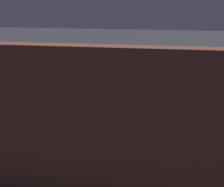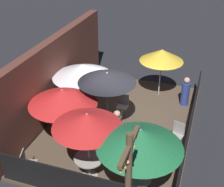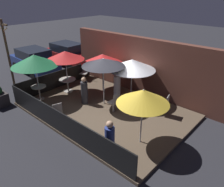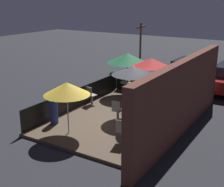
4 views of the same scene
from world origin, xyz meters
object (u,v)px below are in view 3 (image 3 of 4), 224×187
Objects in this scene: dining_table_1 at (68,82)px; patio_chair_1 at (84,72)px; patron_1 at (117,85)px; patron_0 at (84,91)px; patio_umbrella_0 at (34,60)px; parked_car_1 at (67,54)px; dining_table_0 at (39,89)px; patio_chair_0 at (57,112)px; patio_umbrella_4 at (143,97)px; parked_car_0 at (34,60)px; patio_umbrella_5 at (102,59)px; patio_umbrella_2 at (132,65)px; patio_umbrella_3 at (103,62)px; patio_umbrella_1 at (65,55)px; patio_chair_2 at (114,102)px; patio_chair_3 at (165,104)px; light_post at (8,53)px.

patio_chair_1 is (-0.58, 1.71, -0.07)m from dining_table_1.
patron_0 is at bearing 107.89° from patron_1.
patio_umbrella_0 is 3.61m from patio_chair_1.
dining_table_0 is at bearing -51.85° from parked_car_1.
patio_umbrella_0 is 2.48× the size of patio_chair_0.
dining_table_0 is at bearing 86.11° from patron_1.
patio_umbrella_4 reaches higher than patron_0.
parked_car_0 is at bearing 90.57° from patron_0.
patio_umbrella_5 is 3.96m from patio_chair_0.
patio_umbrella_4 is (5.82, 0.56, -0.19)m from patio_umbrella_0.
patio_umbrella_3 reaches higher than patio_umbrella_2.
patio_umbrella_0 is 5.85m from patio_umbrella_4.
patio_umbrella_1 is 2.55× the size of dining_table_1.
patio_umbrella_2 is 4.10m from patio_chair_0.
patio_chair_0 is 1.00× the size of patio_chair_2.
dining_table_0 is (-5.82, -0.56, -1.30)m from patio_umbrella_4.
parked_car_0 is at bearing -4.39° from patio_chair_2.
patio_umbrella_1 reaches higher than patio_chair_3.
patron_0 is 6.81m from parked_car_1.
patio_umbrella_0 reaches higher than dining_table_1.
patio_umbrella_2 is 2.48× the size of patio_chair_1.
patio_umbrella_2 is 3.72m from dining_table_1.
patron_1 reaches higher than dining_table_0.
patio_umbrella_5 is 5.82m from parked_car_1.
patio_chair_1 is 0.70× the size of patron_1.
light_post reaches higher than dining_table_1.
patio_umbrella_2 is 7.57m from parked_car_1.
parked_car_0 is at bearing 172.31° from patio_umbrella_1.
parked_car_1 is at bearing -23.05° from patio_chair_2.
patron_1 is at bearing -76.66° from patio_chair_0.
patio_chair_0 is at bearing -15.47° from patio_umbrella_0.
parked_car_0 is at bearing 172.31° from dining_table_1.
patio_chair_2 is at bearing 47.91° from patio_chair_1.
patio_chair_3 is (-0.33, 2.26, -1.32)m from patio_umbrella_4.
patio_umbrella_1 is at bearing -30.17° from patio_chair_0.
patio_umbrella_3 reaches higher than patron_0.
patron_0 is 0.33× the size of parked_car_0.
patio_chair_0 is 4.61m from patio_chair_3.
patio_umbrella_0 reaches higher than parked_car_0.
patio_umbrella_1 is at bearing -5.65° from parked_car_0.
patio_chair_0 is 0.70× the size of patron_0.
patron_1 is 5.93m from light_post.
patio_chair_2 is at bearing 21.37° from patio_chair_3.
patio_umbrella_2 is at bearing -81.64° from patio_chair_2.
patron_1 is at bearing -16.30° from patio_chair_3.
patio_chair_1 is at bearing -18.16° from patio_chair_3.
patio_umbrella_4 reaches higher than parked_car_1.
light_post reaches higher than patio_umbrella_0.
patio_chair_3 is 9.61m from parked_car_0.
patron_1 is (-0.83, -0.11, -1.26)m from patio_umbrella_2.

